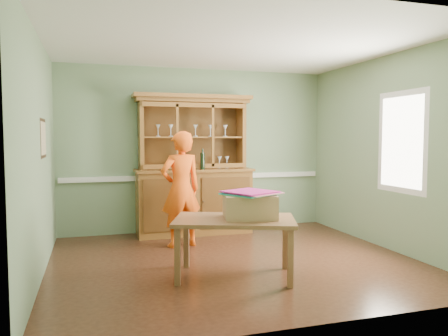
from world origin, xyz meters
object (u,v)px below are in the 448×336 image
object	(u,v)px
cardboard_box	(250,206)
person	(181,189)
china_hutch	(193,185)
dining_table	(235,225)

from	to	relation	value
cardboard_box	person	size ratio (longest dim) A/B	0.34
china_hutch	person	bearing A→B (deg)	-114.61
china_hutch	cardboard_box	bearing A→B (deg)	-87.57
dining_table	cardboard_box	xyz separation A→B (m)	(0.17, -0.03, 0.21)
person	dining_table	bearing A→B (deg)	89.81
cardboard_box	person	xyz separation A→B (m)	(-0.47, 1.55, 0.03)
cardboard_box	person	bearing A→B (deg)	106.82
china_hutch	cardboard_box	distance (m)	2.36
dining_table	person	bearing A→B (deg)	121.43
china_hutch	cardboard_box	world-z (taller)	china_hutch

